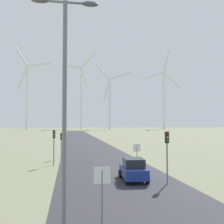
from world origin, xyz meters
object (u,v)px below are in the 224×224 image
(car_approaching, at_px, (133,169))
(streetlamp, at_px, (65,88))
(wind_turbine_far_right, at_px, (164,94))
(traffic_light_post_mid_left, at_px, (61,140))
(stop_sign_near, at_px, (102,184))
(traffic_light_post_near_left, at_px, (54,140))
(stop_sign_far, at_px, (137,151))
(wind_turbine_right, at_px, (110,98))
(wind_turbine_left, at_px, (27,91))
(traffic_light_post_near_right, at_px, (167,145))
(wind_turbine_center, at_px, (81,92))

(car_approaching, bearing_deg, streetlamp, -117.70)
(wind_turbine_far_right, bearing_deg, streetlamp, -111.60)
(traffic_light_post_mid_left, bearing_deg, stop_sign_near, -83.76)
(traffic_light_post_near_left, height_order, traffic_light_post_mid_left, traffic_light_post_near_left)
(stop_sign_far, distance_m, wind_turbine_right, 187.31)
(streetlamp, relative_size, wind_turbine_left, 0.14)
(stop_sign_near, height_order, traffic_light_post_near_right, traffic_light_post_near_right)
(traffic_light_post_near_left, relative_size, traffic_light_post_near_right, 0.97)
(stop_sign_far, relative_size, traffic_light_post_near_left, 0.62)
(traffic_light_post_near_right, distance_m, wind_turbine_left, 204.51)
(stop_sign_far, bearing_deg, wind_turbine_far_right, 68.60)
(streetlamp, distance_m, stop_sign_far, 19.11)
(stop_sign_near, xyz_separation_m, wind_turbine_left, (-34.74, 205.56, 29.41))
(stop_sign_near, xyz_separation_m, wind_turbine_far_right, (82.32, 210.75, 29.00))
(stop_sign_far, relative_size, wind_turbine_center, 0.04)
(stop_sign_far, height_order, wind_turbine_left, wind_turbine_left)
(streetlamp, bearing_deg, stop_sign_near, 42.57)
(wind_turbine_far_right, bearing_deg, traffic_light_post_mid_left, -114.34)
(wind_turbine_center, bearing_deg, streetlamp, -92.80)
(car_approaching, relative_size, wind_turbine_left, 0.06)
(wind_turbine_right, bearing_deg, wind_turbine_left, 174.66)
(car_approaching, xyz_separation_m, wind_turbine_far_right, (78.63, 201.99, 29.93))
(wind_turbine_right, distance_m, wind_turbine_far_right, 52.24)
(streetlamp, bearing_deg, wind_turbine_center, 87.20)
(traffic_light_post_near_right, relative_size, traffic_light_post_mid_left, 1.19)
(stop_sign_near, bearing_deg, stop_sign_far, 69.53)
(stop_sign_far, xyz_separation_m, car_approaching, (-2.06, -6.67, -0.80))
(stop_sign_near, height_order, wind_turbine_right, wind_turbine_right)
(wind_turbine_far_right, bearing_deg, wind_turbine_center, 177.99)
(streetlamp, height_order, traffic_light_post_near_left, streetlamp)
(stop_sign_far, relative_size, traffic_light_post_near_right, 0.61)
(streetlamp, bearing_deg, wind_turbine_left, 99.05)
(traffic_light_post_mid_left, bearing_deg, wind_turbine_right, 79.04)
(traffic_light_post_mid_left, relative_size, car_approaching, 0.81)
(traffic_light_post_mid_left, relative_size, wind_turbine_center, 0.05)
(wind_turbine_right, bearing_deg, streetlamp, -99.41)
(wind_turbine_center, bearing_deg, traffic_light_post_near_right, -90.76)
(stop_sign_far, distance_m, wind_turbine_left, 196.64)
(traffic_light_post_near_right, bearing_deg, wind_turbine_left, 101.61)
(streetlamp, distance_m, wind_turbine_far_right, 229.72)
(stop_sign_far, height_order, traffic_light_post_near_right, traffic_light_post_near_right)
(wind_turbine_center, height_order, wind_turbine_right, wind_turbine_center)
(stop_sign_far, bearing_deg, traffic_light_post_mid_left, 136.84)
(streetlamp, height_order, wind_turbine_far_right, wind_turbine_far_right)
(wind_turbine_right, bearing_deg, wind_turbine_center, 148.52)
(stop_sign_near, bearing_deg, traffic_light_post_near_right, 49.99)
(stop_sign_far, bearing_deg, wind_turbine_center, 89.13)
(wind_turbine_left, height_order, wind_turbine_far_right, wind_turbine_far_right)
(traffic_light_post_near_left, distance_m, wind_turbine_left, 192.49)
(traffic_light_post_near_right, bearing_deg, car_approaching, 145.48)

